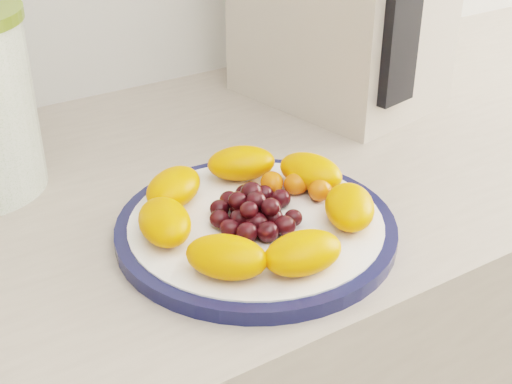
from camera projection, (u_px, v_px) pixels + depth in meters
plate_rim at (256, 229)px, 0.72m from camera, size 0.28×0.28×0.01m
plate_face at (256, 228)px, 0.71m from camera, size 0.26×0.26×0.02m
appliance_panel at (403, 5)px, 0.84m from camera, size 0.06×0.03×0.24m
fruit_plate at (256, 205)px, 0.70m from camera, size 0.24×0.24×0.04m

